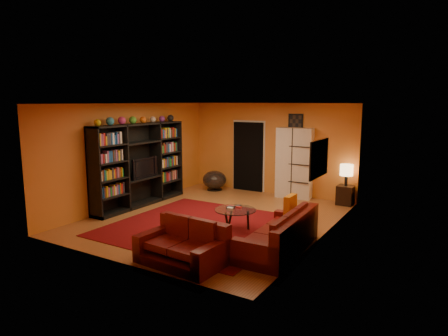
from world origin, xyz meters
The scene contains 20 objects.
floor centered at (0.00, 0.00, 0.00)m, with size 6.00×6.00×0.00m, color brown.
ceiling centered at (0.00, 0.00, 2.60)m, with size 6.00×6.00×0.00m, color white.
wall_back centered at (0.00, 3.00, 1.30)m, with size 6.00×6.00×0.00m, color orange.
wall_front centered at (0.00, -3.00, 1.30)m, with size 6.00×6.00×0.00m, color orange.
wall_left centered at (-2.50, 0.00, 1.30)m, with size 6.00×6.00×0.00m, color orange.
wall_right centered at (2.50, 0.00, 1.30)m, with size 6.00×6.00×0.00m, color orange.
rug centered at (0.10, -0.70, 0.01)m, with size 3.60×3.60×0.01m, color #54090E.
doorway centered at (-0.70, 2.96, 1.02)m, with size 0.95×0.10×2.04m, color black.
wall_art_right centered at (2.48, -0.30, 1.60)m, with size 0.03×1.00×0.70m, color black.
wall_art_back centered at (0.75, 2.98, 2.05)m, with size 0.42×0.03×0.52m, color black.
entertainment_unit centered at (-2.27, 0.00, 1.05)m, with size 0.45×3.00×2.10m, color black.
tv centered at (-2.23, 0.04, 0.98)m, with size 0.12×0.90×0.52m, color black.
sofa centered at (2.13, -1.14, 0.29)m, with size 0.92×2.11×0.85m.
loveseat centered at (0.93, -2.42, 0.29)m, with size 1.48×0.95×0.85m.
throw_pillow centered at (1.95, -0.33, 0.63)m, with size 0.12×0.42×0.42m, color orange.
coffee_table centered at (0.82, -0.51, 0.39)m, with size 0.86×0.86×0.43m.
storage_cabinet centered at (0.82, 2.80, 0.97)m, with size 0.97×0.43×1.94m, color silver.
bowl_chair centered at (-1.57, 2.45, 0.31)m, with size 0.72×0.72×0.58m.
side_table centered at (2.25, 2.75, 0.25)m, with size 0.40×0.40×0.50m, color black.
table_lamp centered at (2.25, 2.75, 0.90)m, with size 0.33×0.33×0.55m.
Camera 1 is at (4.74, -7.49, 2.66)m, focal length 32.00 mm.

